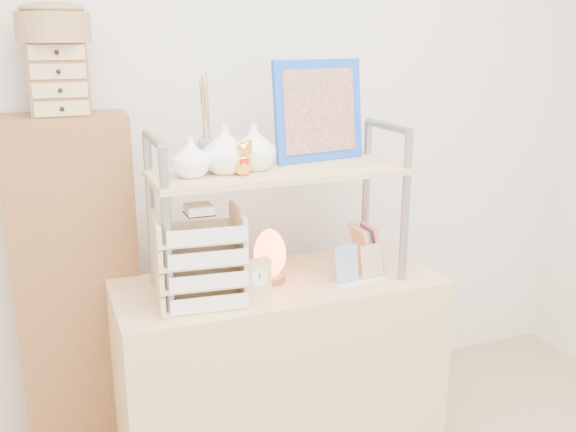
{
  "coord_description": "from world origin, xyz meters",
  "views": [
    {
      "loc": [
        -0.77,
        -0.87,
        1.63
      ],
      "look_at": [
        0.03,
        1.2,
        1.0
      ],
      "focal_mm": 40.0,
      "sensor_mm": 36.0,
      "label": 1
    }
  ],
  "objects_px": {
    "desk": "(280,372)",
    "salt_lamp": "(270,255)",
    "letter_tray": "(201,263)",
    "cabinet": "(79,290)"
  },
  "relations": [
    {
      "from": "desk",
      "to": "salt_lamp",
      "type": "relative_size",
      "value": 6.02
    },
    {
      "from": "cabinet",
      "to": "letter_tray",
      "type": "xyz_separation_m",
      "value": [
        0.38,
        -0.44,
        0.21
      ]
    },
    {
      "from": "letter_tray",
      "to": "salt_lamp",
      "type": "relative_size",
      "value": 1.71
    },
    {
      "from": "letter_tray",
      "to": "salt_lamp",
      "type": "xyz_separation_m",
      "value": [
        0.28,
        0.08,
        -0.03
      ]
    },
    {
      "from": "desk",
      "to": "cabinet",
      "type": "bearing_deg",
      "value": 151.84
    },
    {
      "from": "cabinet",
      "to": "salt_lamp",
      "type": "xyz_separation_m",
      "value": [
        0.66,
        -0.36,
        0.18
      ]
    },
    {
      "from": "desk",
      "to": "cabinet",
      "type": "height_order",
      "value": "cabinet"
    },
    {
      "from": "desk",
      "to": "letter_tray",
      "type": "xyz_separation_m",
      "value": [
        -0.31,
        -0.07,
        0.51
      ]
    },
    {
      "from": "desk",
      "to": "salt_lamp",
      "type": "distance_m",
      "value": 0.48
    },
    {
      "from": "salt_lamp",
      "to": "letter_tray",
      "type": "bearing_deg",
      "value": -163.33
    }
  ]
}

